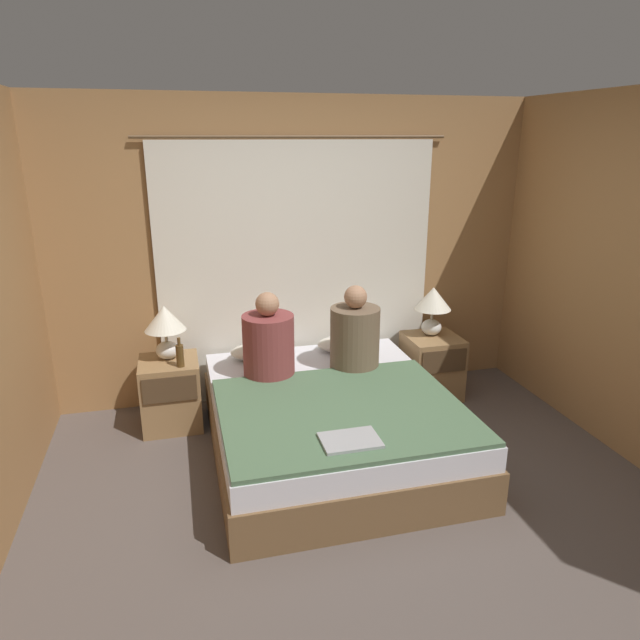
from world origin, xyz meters
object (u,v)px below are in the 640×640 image
beer_bottle_on_left_stand (180,355)px  bed (330,422)px  pillow_left (262,351)px  person_right_in_bed (355,335)px  nightstand_left (171,393)px  pillow_right (347,343)px  person_left_in_bed (268,343)px  nightstand_right (432,366)px  laptop_on_bed (350,440)px  lamp_right (433,304)px  lamp_left (165,324)px

beer_bottle_on_left_stand → bed: bearing=-28.3°
pillow_left → person_right_in_bed: (0.67, -0.38, 0.21)m
nightstand_left → pillow_right: size_ratio=1.07×
pillow_left → beer_bottle_on_left_stand: (-0.65, -0.25, 0.12)m
person_left_in_bed → person_right_in_bed: size_ratio=0.99×
nightstand_right → person_left_in_bed: bearing=-169.5°
bed → laptop_on_bed: bearing=-96.3°
pillow_left → bed: bearing=-65.3°
bed → laptop_on_bed: 0.77m
pillow_right → lamp_right: bearing=-4.4°
person_left_in_bed → pillow_right: bearing=27.7°
nightstand_right → lamp_right: 0.55m
nightstand_right → person_right_in_bed: 0.95m
pillow_right → beer_bottle_on_left_stand: beer_bottle_on_left_stand is taller
person_left_in_bed → laptop_on_bed: (0.29, -1.13, -0.22)m
lamp_left → pillow_left: size_ratio=0.83×
lamp_left → pillow_left: lamp_left is taller
nightstand_left → person_right_in_bed: size_ratio=0.82×
lamp_left → lamp_right: same height
pillow_right → person_right_in_bed: 0.44m
person_right_in_bed → pillow_left: bearing=150.2°
lamp_left → beer_bottle_on_left_stand: lamp_left is taller
lamp_right → pillow_left: 1.50m
nightstand_left → nightstand_right: bearing=0.0°
nightstand_left → person_right_in_bed: 1.50m
nightstand_left → person_left_in_bed: bearing=-20.3°
pillow_left → person_left_in_bed: size_ratio=0.78×
lamp_left → bed: bearing=-33.7°
person_left_in_bed → beer_bottle_on_left_stand: (-0.64, 0.14, -0.08)m
pillow_right → person_right_in_bed: size_ratio=0.77×
laptop_on_bed → lamp_left: bearing=125.1°
pillow_right → laptop_on_bed: (-0.44, -1.51, -0.02)m
person_right_in_bed → person_left_in_bed: bearing=180.0°
lamp_right → laptop_on_bed: size_ratio=1.24×
lamp_right → person_right_in_bed: size_ratio=0.64×
lamp_left → beer_bottle_on_left_stand: (0.09, -0.19, -0.19)m
pillow_left → beer_bottle_on_left_stand: size_ratio=2.22×
bed → pillow_left: pillow_left is taller
laptop_on_bed → nightstand_left: bearing=126.1°
lamp_left → pillow_right: lamp_left is taller
lamp_right → pillow_right: lamp_right is taller
nightstand_left → bed: bearing=-31.7°
pillow_left → nightstand_left: bearing=-171.5°
nightstand_left → laptop_on_bed: bearing=-53.9°
nightstand_left → person_right_in_bed: bearing=-10.9°
bed → nightstand_left: size_ratio=3.65×
bed → pillow_right: bearing=65.3°
pillow_left → person_right_in_bed: 0.80m
laptop_on_bed → lamp_right: bearing=50.9°
bed → lamp_right: size_ratio=4.67×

